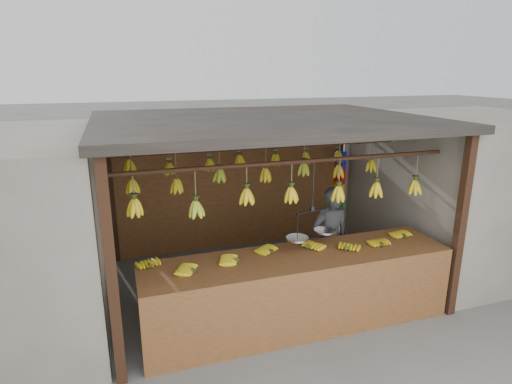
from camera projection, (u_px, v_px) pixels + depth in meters
name	position (u px, v px, depth m)	size (l,w,h in m)	color
ground	(262.00, 283.00, 6.24)	(80.00, 80.00, 0.00)	#5B5B57
stall	(255.00, 146.00, 6.00)	(4.30, 3.30, 2.40)	black
neighbor_right	(470.00, 187.00, 7.01)	(3.00, 3.00, 2.30)	slate
counter	(302.00, 275.00, 4.93)	(3.69, 0.84, 0.96)	brown
hanging_bananas	(263.00, 176.00, 5.79)	(3.58, 2.21, 0.39)	gold
balance_scale	(312.00, 230.00, 5.09)	(0.68, 0.38, 0.92)	black
vendor	(330.00, 241.00, 5.78)	(0.56, 0.37, 1.53)	#262628
bag_bundles	(339.00, 183.00, 7.78)	(0.08, 0.26, 1.19)	#1426BF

